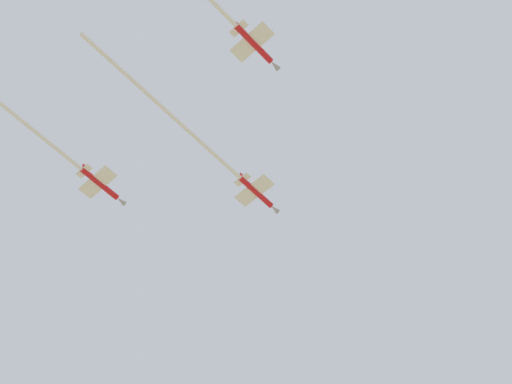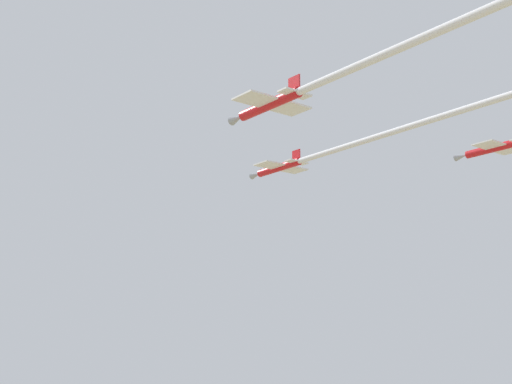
# 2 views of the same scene
# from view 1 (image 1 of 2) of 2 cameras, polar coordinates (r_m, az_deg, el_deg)

# --- Properties ---
(jet_lead) EXTENTS (36.54, 30.02, 2.12)m
(jet_lead) POSITION_cam_1_polar(r_m,az_deg,el_deg) (127.48, -3.78, 3.41)
(jet_lead) COLOR red
(jet_port_inner) EXTENTS (34.34, 28.22, 2.12)m
(jet_port_inner) POSITION_cam_1_polar(r_m,az_deg,el_deg) (130.01, -15.65, 3.66)
(jet_port_inner) COLOR red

